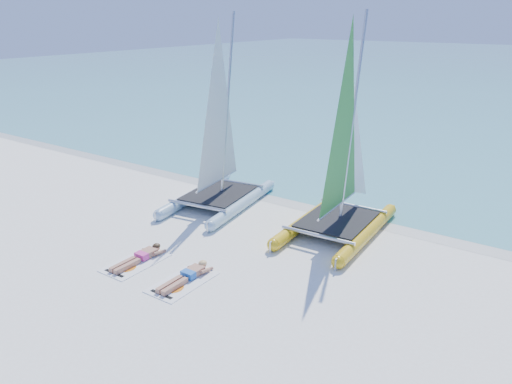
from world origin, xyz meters
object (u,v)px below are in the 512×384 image
catamaran_blue (219,149)px  sunbather_a (141,257)px  sunbather_b (187,275)px  catamaran_yellow (347,162)px  towel_b (182,282)px  towel_a (136,263)px

catamaran_blue → sunbather_a: 5.27m
sunbather_a → sunbather_b: 1.79m
catamaran_yellow → towel_b: bearing=-110.6°
catamaran_blue → towel_b: 6.11m
sunbather_a → sunbather_b: same height
towel_b → sunbather_b: bearing=90.0°
catamaran_yellow → sunbather_b: (-1.81, -5.47, -2.05)m
catamaran_yellow → towel_b: size_ratio=3.72×
catamaran_blue → sunbather_b: (2.79, -4.85, -1.92)m
catamaran_blue → catamaran_yellow: bearing=-1.0°
sunbather_b → towel_b: bearing=-90.0°
sunbather_a → catamaran_yellow: bearing=56.4°
towel_a → sunbather_b: bearing=4.6°
towel_b → towel_a: bearing=178.5°
catamaran_blue → towel_a: catamaran_blue is taller
catamaran_blue → towel_a: bearing=-87.3°
catamaran_blue → sunbather_a: (1.00, -4.81, -1.92)m
catamaran_blue → catamaran_yellow: size_ratio=0.99×
towel_b → catamaran_yellow: bearing=72.3°
towel_a → catamaran_blue: bearing=101.3°
sunbather_a → towel_a: bearing=-90.0°
catamaran_blue → sunbather_a: catamaran_blue is taller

